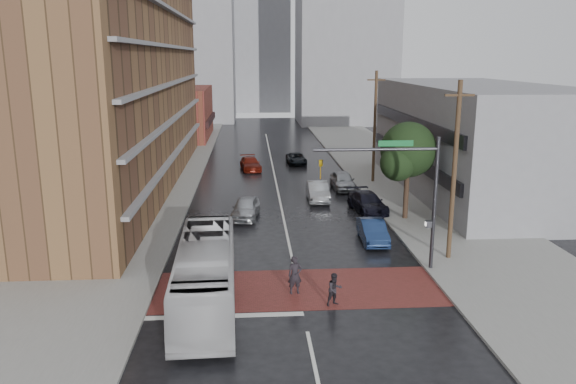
{
  "coord_description": "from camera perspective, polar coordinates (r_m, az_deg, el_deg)",
  "views": [
    {
      "loc": [
        -2.23,
        -25.25,
        11.18
      ],
      "look_at": [
        -0.12,
        6.42,
        3.5
      ],
      "focal_mm": 35.0,
      "sensor_mm": 36.0,
      "label": 1
    }
  ],
  "objects": [
    {
      "name": "suv_travel",
      "position": [
        59.93,
        0.85,
        3.41
      ],
      "size": [
        2.12,
        4.27,
        1.16
      ],
      "primitive_type": "imported",
      "rotation": [
        0.0,
        0.0,
        0.04
      ],
      "color": "black",
      "rests_on": "ground"
    },
    {
      "name": "utility_pole_far",
      "position": [
        50.83,
        8.8,
        6.61
      ],
      "size": [
        1.6,
        0.26,
        10.0
      ],
      "color": "#473321",
      "rests_on": "ground"
    },
    {
      "name": "pedestrian_b",
      "position": [
        26.2,
        4.76,
        -9.84
      ],
      "size": [
        0.93,
        0.84,
        1.56
      ],
      "primitive_type": "imported",
      "rotation": [
        0.0,
        0.0,
        0.39
      ],
      "color": "black",
      "rests_on": "ground"
    },
    {
      "name": "distant_tower_west",
      "position": [
        104.03,
        -10.73,
        16.03
      ],
      "size": [
        18.0,
        16.0,
        32.0
      ],
      "primitive_type": "cube",
      "color": "gray",
      "rests_on": "ground"
    },
    {
      "name": "distant_tower_center",
      "position": [
        120.27,
        -2.84,
        13.97
      ],
      "size": [
        12.0,
        10.0,
        24.0
      ],
      "primitive_type": "cube",
      "color": "gray",
      "rests_on": "ground"
    },
    {
      "name": "distant_tower_east",
      "position": [
        98.83,
        5.92,
        17.49
      ],
      "size": [
        16.0,
        14.0,
        36.0
      ],
      "primitive_type": "cube",
      "color": "gray",
      "rests_on": "ground"
    },
    {
      "name": "car_parked_near",
      "position": [
        35.11,
        8.6,
        -3.95
      ],
      "size": [
        1.57,
        4.2,
        1.37
      ],
      "primitive_type": "imported",
      "rotation": [
        0.0,
        0.0,
        -0.03
      ],
      "color": "#15274C",
      "rests_on": "ground"
    },
    {
      "name": "building_east",
      "position": [
        49.43,
        18.57,
        5.13
      ],
      "size": [
        11.0,
        26.0,
        9.0
      ],
      "primitive_type": "cube",
      "color": "gray",
      "rests_on": "ground"
    },
    {
      "name": "signal_mast",
      "position": [
        29.61,
        12.11,
        0.72
      ],
      "size": [
        6.5,
        0.3,
        7.2
      ],
      "color": "#2D2D33",
      "rests_on": "ground"
    },
    {
      "name": "car_parked_far",
      "position": [
        48.63,
        5.58,
        1.17
      ],
      "size": [
        1.92,
        4.55,
        1.54
      ],
      "primitive_type": "imported",
      "rotation": [
        0.0,
        0.0,
        0.02
      ],
      "color": "#94989B",
      "rests_on": "ground"
    },
    {
      "name": "apartment_block",
      "position": [
        50.72,
        -17.96,
        16.16
      ],
      "size": [
        10.0,
        44.0,
        28.0
      ],
      "primitive_type": "cube",
      "color": "brown",
      "rests_on": "ground"
    },
    {
      "name": "car_travel_a",
      "position": [
        39.87,
        -4.33,
        -1.62
      ],
      "size": [
        2.33,
        4.54,
        1.48
      ],
      "primitive_type": "imported",
      "rotation": [
        0.0,
        0.0,
        -0.14
      ],
      "color": "#A8ABB0",
      "rests_on": "ground"
    },
    {
      "name": "sidewalk_east",
      "position": [
        53.26,
        11.21,
        1.3
      ],
      "size": [
        9.0,
        90.0,
        0.15
      ],
      "primitive_type": "cube",
      "color": "gray",
      "rests_on": "ground"
    },
    {
      "name": "pedestrian_a",
      "position": [
        27.27,
        0.71,
        -8.44
      ],
      "size": [
        0.75,
        0.55,
        1.9
      ],
      "primitive_type": "imported",
      "rotation": [
        0.0,
        0.0,
        0.15
      ],
      "color": "black",
      "rests_on": "ground"
    },
    {
      "name": "street_tree",
      "position": [
        39.34,
        12.12,
        3.86
      ],
      "size": [
        4.2,
        4.1,
        6.9
      ],
      "color": "#332319",
      "rests_on": "ground"
    },
    {
      "name": "car_travel_b",
      "position": [
        44.65,
        3.04,
        0.07
      ],
      "size": [
        1.65,
        4.58,
        1.5
      ],
      "primitive_type": "imported",
      "rotation": [
        0.0,
        0.0,
        -0.01
      ],
      "color": "#9DA1A5",
      "rests_on": "ground"
    },
    {
      "name": "utility_pole_near",
      "position": [
        31.84,
        16.54,
        2.09
      ],
      "size": [
        1.6,
        0.26,
        10.0
      ],
      "color": "#473321",
      "rests_on": "ground"
    },
    {
      "name": "sidewalk_west",
      "position": [
        52.29,
        -13.94,
        0.93
      ],
      "size": [
        9.0,
        90.0,
        0.15
      ],
      "primitive_type": "cube",
      "color": "gray",
      "rests_on": "ground"
    },
    {
      "name": "transit_bus",
      "position": [
        26.19,
        -8.34,
        -8.2
      ],
      "size": [
        2.91,
        10.98,
        3.04
      ],
      "primitive_type": "imported",
      "rotation": [
        0.0,
        0.0,
        0.03
      ],
      "color": "#BCBCBE",
      "rests_on": "ground"
    },
    {
      "name": "ground",
      "position": [
        27.71,
        1.14,
        -10.2
      ],
      "size": [
        160.0,
        160.0,
        0.0
      ],
      "primitive_type": "plane",
      "color": "black",
      "rests_on": "ground"
    },
    {
      "name": "car_parked_mid",
      "position": [
        41.85,
        8.07,
        -1.04
      ],
      "size": [
        2.69,
        5.1,
        1.41
      ],
      "primitive_type": "imported",
      "rotation": [
        0.0,
        0.0,
        0.15
      ],
      "color": "black",
      "rests_on": "ground"
    },
    {
      "name": "storefront_west",
      "position": [
        80.22,
        -10.9,
        7.86
      ],
      "size": [
        8.0,
        16.0,
        7.0
      ],
      "primitive_type": "cube",
      "color": "maroon",
      "rests_on": "ground"
    },
    {
      "name": "crosswalk",
      "position": [
        28.16,
        1.05,
        -9.77
      ],
      "size": [
        14.0,
        5.0,
        0.02
      ],
      "primitive_type": "cube",
      "color": "maroon",
      "rests_on": "ground"
    },
    {
      "name": "car_travel_c",
      "position": [
        56.83,
        -3.83,
        2.89
      ],
      "size": [
        2.4,
        4.66,
        1.29
      ],
      "primitive_type": "imported",
      "rotation": [
        0.0,
        0.0,
        0.14
      ],
      "color": "#66150B",
      "rests_on": "ground"
    }
  ]
}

